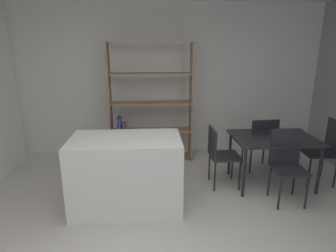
% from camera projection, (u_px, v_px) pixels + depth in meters
% --- Properties ---
extents(ground_plane, '(8.63, 8.63, 0.00)m').
position_uv_depth(ground_plane, '(163.00, 244.00, 3.05)').
color(ground_plane, beige).
extents(back_partition, '(6.29, 0.06, 2.77)m').
position_uv_depth(back_partition, '(155.00, 80.00, 5.35)').
color(back_partition, silver).
rests_on(back_partition, ground_plane).
extents(kitchen_island, '(1.37, 0.78, 0.93)m').
position_uv_depth(kitchen_island, '(127.00, 173.00, 3.63)').
color(kitchen_island, white).
rests_on(kitchen_island, ground_plane).
extents(open_bookshelf, '(1.45, 0.33, 2.09)m').
position_uv_depth(open_bookshelf, '(149.00, 104.00, 5.06)').
color(open_bookshelf, '#997551').
rests_on(open_bookshelf, ground_plane).
extents(dining_table, '(1.18, 0.85, 0.74)m').
position_uv_depth(dining_table, '(273.00, 142.00, 4.19)').
color(dining_table, '#232328').
rests_on(dining_table, ground_plane).
extents(dining_chair_window_side, '(0.48, 0.46, 0.98)m').
position_uv_depth(dining_chair_window_side, '(326.00, 146.00, 4.25)').
color(dining_chair_window_side, '#232328').
rests_on(dining_chair_window_side, ground_plane).
extents(dining_chair_far, '(0.48, 0.44, 0.90)m').
position_uv_depth(dining_chair_far, '(261.00, 140.00, 4.65)').
color(dining_chair_far, '#232328').
rests_on(dining_chair_far, ground_plane).
extents(dining_chair_near, '(0.42, 0.42, 0.97)m').
position_uv_depth(dining_chair_near, '(287.00, 160.00, 3.79)').
color(dining_chair_near, '#232328').
rests_on(dining_chair_near, ground_plane).
extents(dining_chair_island_side, '(0.43, 0.43, 0.89)m').
position_uv_depth(dining_chair_island_side, '(219.00, 152.00, 4.17)').
color(dining_chair_island_side, '#232328').
rests_on(dining_chair_island_side, ground_plane).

